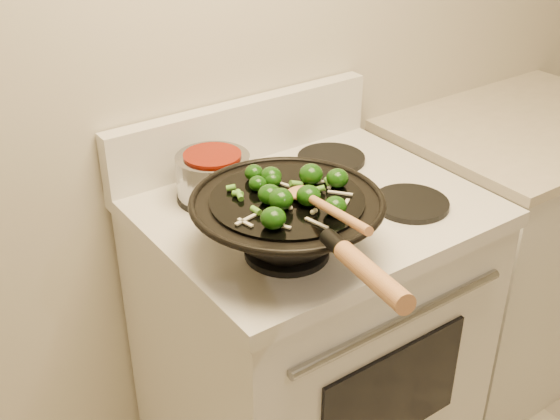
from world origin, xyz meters
TOP-DOWN VIEW (x-y plane):
  - stove at (-0.02, 1.17)m, footprint 0.78×0.67m
  - counter_unit at (0.86, 1.20)m, footprint 0.83×0.62m
  - wok at (-0.20, 1.02)m, footprint 0.40×0.65m
  - stirfry at (-0.19, 1.02)m, footprint 0.28×0.27m
  - wooden_spoon at (-0.19, 0.93)m, footprint 0.12×0.31m
  - saucepan at (-0.20, 1.32)m, footprint 0.18×0.27m

SIDE VIEW (x-z plane):
  - counter_unit at x=0.86m, z-range 0.00..0.91m
  - stove at x=-0.02m, z-range -0.07..1.01m
  - saucepan at x=-0.20m, z-range 0.93..1.04m
  - wok at x=-0.20m, z-range 0.90..1.10m
  - stirfry at x=-0.19m, z-range 1.05..1.09m
  - wooden_spoon at x=-0.19m, z-range 1.04..1.13m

